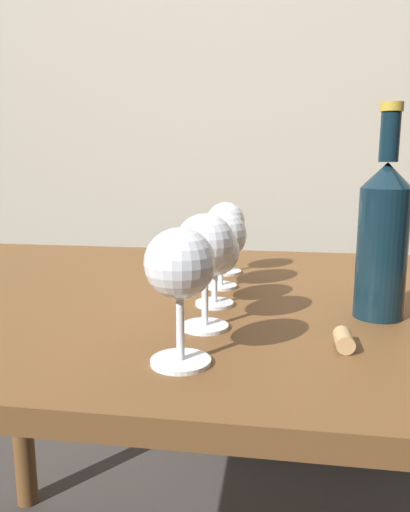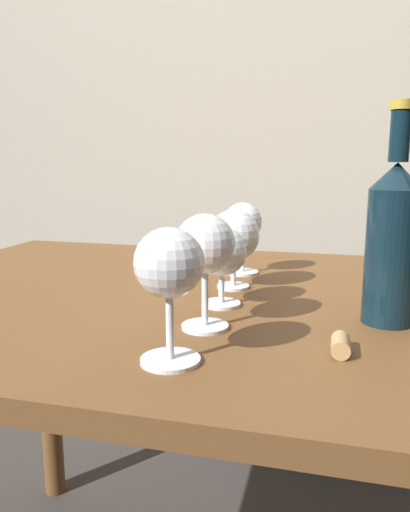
% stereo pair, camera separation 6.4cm
% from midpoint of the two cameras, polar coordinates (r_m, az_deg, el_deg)
% --- Properties ---
extents(back_wall, '(5.00, 0.08, 2.60)m').
position_cam_midpoint_polar(back_wall, '(1.63, 8.72, 23.61)').
color(back_wall, '#B2A893').
rests_on(back_wall, ground_plane).
extents(dining_table, '(1.19, 0.81, 0.72)m').
position_cam_midpoint_polar(dining_table, '(0.87, 1.82, -10.58)').
color(dining_table, brown).
rests_on(dining_table, ground_plane).
extents(wine_glass_white, '(0.08, 0.08, 0.15)m').
position_cam_midpoint_polar(wine_glass_white, '(0.53, -0.71, -1.38)').
color(wine_glass_white, white).
rests_on(wine_glass_white, dining_table).
extents(wine_glass_chardonnay, '(0.08, 0.08, 0.15)m').
position_cam_midpoint_polar(wine_glass_chardonnay, '(0.64, 2.87, 1.09)').
color(wine_glass_chardonnay, white).
rests_on(wine_glass_chardonnay, dining_table).
extents(wine_glass_cabernet, '(0.08, 0.08, 0.12)m').
position_cam_midpoint_polar(wine_glass_cabernet, '(0.75, 4.40, 0.25)').
color(wine_glass_cabernet, white).
rests_on(wine_glass_cabernet, dining_table).
extents(wine_glass_rose, '(0.09, 0.09, 0.14)m').
position_cam_midpoint_polar(wine_glass_rose, '(0.85, 5.48, 2.22)').
color(wine_glass_rose, white).
rests_on(wine_glass_rose, dining_table).
extents(wine_glass_merlot, '(0.07, 0.07, 0.14)m').
position_cam_midpoint_polar(wine_glass_merlot, '(0.96, 6.28, 3.71)').
color(wine_glass_merlot, white).
rests_on(wine_glass_merlot, dining_table).
extents(wine_bottle, '(0.07, 0.07, 0.30)m').
position_cam_midpoint_polar(wine_bottle, '(0.72, 23.19, 1.76)').
color(wine_bottle, '#0F232D').
rests_on(wine_bottle, dining_table).
extents(cork, '(0.02, 0.04, 0.02)m').
position_cam_midpoint_polar(cork, '(0.61, 18.33, -9.77)').
color(cork, tan).
rests_on(cork, dining_table).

